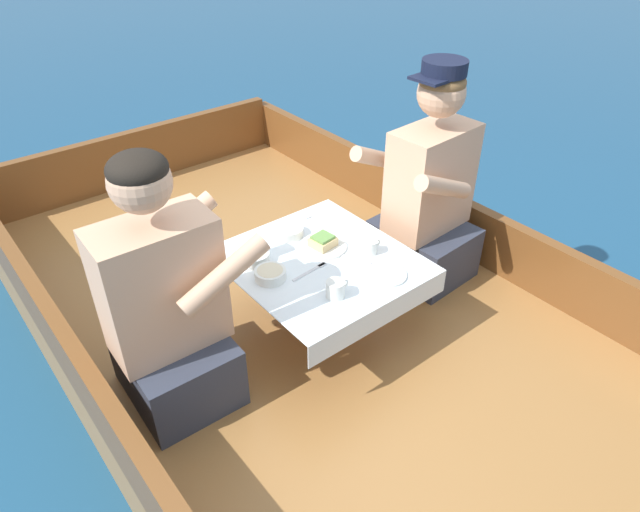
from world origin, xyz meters
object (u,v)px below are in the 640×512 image
at_px(coffee_cup_port, 336,289).
at_px(person_port, 167,310).
at_px(sandwich, 323,241).
at_px(coffee_cup_starboard, 370,247).
at_px(person_starboard, 428,196).

bearing_deg(coffee_cup_port, person_port, 154.04).
bearing_deg(sandwich, coffee_cup_port, -120.72).
distance_m(coffee_cup_port, coffee_cup_starboard, 0.32).
distance_m(sandwich, coffee_cup_port, 0.33).
relative_size(person_port, coffee_cup_port, 10.03).
xyz_separation_m(person_starboard, coffee_cup_starboard, (-0.45, -0.10, -0.04)).
distance_m(person_starboard, coffee_cup_starboard, 0.47).
distance_m(person_port, coffee_cup_starboard, 0.85).
relative_size(person_starboard, sandwich, 9.81).
relative_size(coffee_cup_port, coffee_cup_starboard, 1.12).
bearing_deg(person_starboard, person_port, -4.54).
height_order(coffee_cup_port, coffee_cup_starboard, coffee_cup_port).
bearing_deg(coffee_cup_port, sandwich, 59.28).
xyz_separation_m(coffee_cup_port, coffee_cup_starboard, (0.30, 0.13, -0.00)).
xyz_separation_m(person_port, coffee_cup_starboard, (0.84, -0.14, -0.01)).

